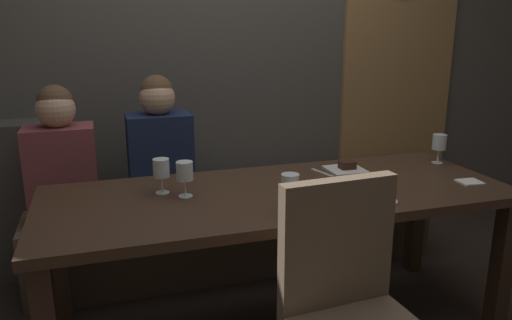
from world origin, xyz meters
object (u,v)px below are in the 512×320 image
at_px(diner_bearded, 160,147).
at_px(wine_glass_center_back, 439,143).
at_px(banquette_bench, 240,234).
at_px(espresso_cup, 384,196).
at_px(dining_table, 279,208).
at_px(wine_glass_near_right, 185,172).
at_px(diner_redhead, 61,159).
at_px(fork_on_table, 323,173).
at_px(chair_near_side, 351,303).
at_px(dessert_plate, 346,168).
at_px(wine_glass_end_right, 290,185).
at_px(wine_glass_end_left, 161,170).

distance_m(diner_bearded, wine_glass_center_back, 1.58).
bearing_deg(banquette_bench, espresso_cup, -68.81).
height_order(dining_table, wine_glass_near_right, wine_glass_near_right).
bearing_deg(diner_redhead, fork_on_table, -20.31).
relative_size(chair_near_side, dessert_plate, 5.16).
bearing_deg(banquette_bench, diner_redhead, -178.74).
xyz_separation_m(diner_redhead, espresso_cup, (1.38, -0.97, -0.04)).
relative_size(diner_redhead, dessert_plate, 3.93).
bearing_deg(diner_bearded, wine_glass_end_right, -67.77).
relative_size(chair_near_side, diner_redhead, 1.31).
xyz_separation_m(wine_glass_end_right, wine_glass_center_back, (1.08, 0.46, -0.00)).
distance_m(dining_table, chair_near_side, 0.73).
xyz_separation_m(chair_near_side, wine_glass_end_left, (-0.53, 0.85, 0.29)).
height_order(dining_table, fork_on_table, fork_on_table).
bearing_deg(wine_glass_end_left, chair_near_side, -57.93).
xyz_separation_m(espresso_cup, fork_on_table, (-0.07, 0.48, -0.02)).
bearing_deg(wine_glass_end_left, wine_glass_center_back, 2.07).
relative_size(wine_glass_end_right, wine_glass_near_right, 1.00).
bearing_deg(dining_table, chair_near_side, -89.93).
distance_m(chair_near_side, diner_redhead, 1.74).
bearing_deg(diner_redhead, chair_near_side, -54.44).
bearing_deg(fork_on_table, diner_bearded, 130.30).
distance_m(dining_table, diner_redhead, 1.22).
height_order(diner_redhead, dessert_plate, diner_redhead).
bearing_deg(espresso_cup, banquette_bench, 111.19).
distance_m(diner_bearded, wine_glass_end_right, 1.08).
distance_m(dessert_plate, fork_on_table, 0.14).
height_order(wine_glass_end_left, espresso_cup, wine_glass_end_left).
height_order(banquette_bench, fork_on_table, fork_on_table).
xyz_separation_m(dining_table, chair_near_side, (0.00, -0.72, -0.09)).
bearing_deg(wine_glass_center_back, diner_bearded, 159.91).
distance_m(diner_bearded, dessert_plate, 1.06).
height_order(diner_bearded, fork_on_table, diner_bearded).
height_order(dining_table, espresso_cup, espresso_cup).
xyz_separation_m(diner_bearded, espresso_cup, (0.85, -1.02, -0.05)).
relative_size(wine_glass_end_right, fork_on_table, 0.96).
distance_m(dining_table, fork_on_table, 0.38).
xyz_separation_m(diner_redhead, diner_bearded, (0.53, 0.05, 0.01)).
distance_m(chair_near_side, wine_glass_end_left, 1.05).
height_order(chair_near_side, wine_glass_near_right, chair_near_side).
bearing_deg(diner_bearded, banquette_bench, -3.77).
distance_m(diner_redhead, espresso_cup, 1.69).
distance_m(banquette_bench, diner_redhead, 1.15).
relative_size(dining_table, fork_on_table, 12.94).
distance_m(diner_bearded, wine_glass_end_left, 0.60).
distance_m(diner_redhead, wine_glass_end_left, 0.72).
bearing_deg(diner_bearded, chair_near_side, -72.15).
relative_size(wine_glass_near_right, wine_glass_center_back, 1.00).
xyz_separation_m(wine_glass_end_right, wine_glass_near_right, (-0.38, 0.32, 0.00)).
distance_m(wine_glass_end_left, fork_on_table, 0.85).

